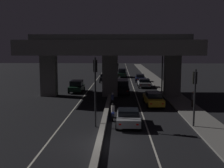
{
  "coord_description": "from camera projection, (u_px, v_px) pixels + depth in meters",
  "views": [
    {
      "loc": [
        1.33,
        -16.32,
        6.14
      ],
      "look_at": [
        0.12,
        22.24,
        1.02
      ],
      "focal_mm": 42.0,
      "sensor_mm": 36.0,
      "label": 1
    }
  ],
  "objects": [
    {
      "name": "car_black_third",
      "position": [
        122.0,
        86.0,
        36.5
      ],
      "size": [
        2.06,
        4.72,
        1.94
      ],
      "rotation": [
        0.0,
        0.0,
        1.58
      ],
      "color": "black",
      "rests_on": "ground_plane"
    },
    {
      "name": "motorcycle_blue_filtering_near",
      "position": [
        113.0,
        113.0,
        22.98
      ],
      "size": [
        0.32,
        1.92,
        1.48
      ],
      "rotation": [
        0.0,
        0.0,
        1.57
      ],
      "color": "black",
      "rests_on": "ground_plane"
    },
    {
      "name": "traffic_light_left_of_median",
      "position": [
        95.0,
        80.0,
        20.46
      ],
      "size": [
        0.3,
        0.49,
        5.54
      ],
      "color": "black",
      "rests_on": "ground_plane"
    },
    {
      "name": "car_dark_blue_fifth",
      "position": [
        140.0,
        78.0,
        49.8
      ],
      "size": [
        1.93,
        4.53,
        1.45
      ],
      "rotation": [
        0.0,
        0.0,
        1.54
      ],
      "color": "#141938",
      "rests_on": "ground_plane"
    },
    {
      "name": "car_dark_red_fourth_oncoming",
      "position": [
        109.0,
        68.0,
        75.26
      ],
      "size": [
        2.02,
        4.59,
        1.79
      ],
      "rotation": [
        0.0,
        0.0,
        -1.54
      ],
      "color": "#591414",
      "rests_on": "ground_plane"
    },
    {
      "name": "car_dark_green_sixth",
      "position": [
        122.0,
        73.0,
        58.2
      ],
      "size": [
        2.1,
        4.26,
        1.89
      ],
      "rotation": [
        0.0,
        0.0,
        1.52
      ],
      "color": "black",
      "rests_on": "ground_plane"
    },
    {
      "name": "car_silver_third_oncoming",
      "position": [
        107.0,
        72.0,
        62.37
      ],
      "size": [
        2.03,
        4.11,
        1.59
      ],
      "rotation": [
        0.0,
        0.0,
        -1.52
      ],
      "color": "gray",
      "rests_on": "ground_plane"
    },
    {
      "name": "sidewalk_right",
      "position": [
        161.0,
        85.0,
        44.5
      ],
      "size": [
        2.66,
        126.0,
        0.14
      ],
      "primitive_type": "cube",
      "color": "slate",
      "rests_on": "ground_plane"
    },
    {
      "name": "car_black_second_oncoming",
      "position": [
        104.0,
        78.0,
        49.43
      ],
      "size": [
        1.97,
        4.08,
        1.5
      ],
      "rotation": [
        0.0,
        0.0,
        -1.52
      ],
      "color": "black",
      "rests_on": "ground_plane"
    },
    {
      "name": "car_taxi_yellow_second",
      "position": [
        153.0,
        99.0,
        28.63
      ],
      "size": [
        2.01,
        4.73,
        1.53
      ],
      "rotation": [
        0.0,
        0.0,
        1.62
      ],
      "color": "gold",
      "rests_on": "ground_plane"
    },
    {
      "name": "ground_plane",
      "position": [
        99.0,
        144.0,
        17.02
      ],
      "size": [
        200.0,
        200.0,
        0.0
      ],
      "primitive_type": "plane",
      "color": "black"
    },
    {
      "name": "car_dark_green_lead_oncoming",
      "position": [
        77.0,
        86.0,
        37.71
      ],
      "size": [
        2.01,
        4.02,
        1.7
      ],
      "rotation": [
        0.0,
        0.0,
        -1.57
      ],
      "color": "black",
      "rests_on": "ground_plane"
    },
    {
      "name": "traffic_light_right_of_median",
      "position": [
        195.0,
        88.0,
        20.31
      ],
      "size": [
        0.3,
        0.49,
        4.63
      ],
      "color": "black",
      "rests_on": "ground_plane"
    },
    {
      "name": "motorcycle_black_filtering_mid",
      "position": [
        113.0,
        100.0,
        28.76
      ],
      "size": [
        0.34,
        1.9,
        1.43
      ],
      "rotation": [
        0.0,
        0.0,
        1.5
      ],
      "color": "black",
      "rests_on": "ground_plane"
    },
    {
      "name": "lane_line_right_inner",
      "position": [
        131.0,
        81.0,
        51.59
      ],
      "size": [
        0.12,
        126.0,
        0.0
      ],
      "primitive_type": "cube",
      "color": "beige",
      "rests_on": "ground_plane"
    },
    {
      "name": "lane_line_left_inner",
      "position": [
        96.0,
        81.0,
        51.81
      ],
      "size": [
        0.12,
        126.0,
        0.0
      ],
      "primitive_type": "cube",
      "color": "beige",
      "rests_on": "ground_plane"
    },
    {
      "name": "median_divider",
      "position": [
        113.0,
        80.0,
        51.68
      ],
      "size": [
        0.43,
        126.0,
        0.34
      ],
      "primitive_type": "cube",
      "color": "gray",
      "rests_on": "ground_plane"
    },
    {
      "name": "car_silver_fourth",
      "position": [
        144.0,
        83.0,
        42.52
      ],
      "size": [
        2.06,
        3.97,
        1.42
      ],
      "rotation": [
        0.0,
        0.0,
        1.56
      ],
      "color": "gray",
      "rests_on": "ground_plane"
    },
    {
      "name": "pedestrian_on_sidewalk",
      "position": [
        193.0,
        99.0,
        27.44
      ],
      "size": [
        0.36,
        0.36,
        1.64
      ],
      "color": "#2D261E",
      "rests_on": "sidewalk_right"
    },
    {
      "name": "elevated_overpass",
      "position": [
        110.0,
        51.0,
        33.97
      ],
      "size": [
        21.28,
        11.51,
        8.08
      ],
      "color": "slate",
      "rests_on": "ground_plane"
    },
    {
      "name": "car_silver_lead",
      "position": [
        128.0,
        117.0,
        21.18
      ],
      "size": [
        2.02,
        3.96,
        1.35
      ],
      "rotation": [
        0.0,
        0.0,
        1.56
      ],
      "color": "gray",
      "rests_on": "ground_plane"
    },
    {
      "name": "motorcycle_white_filtering_far",
      "position": [
        114.0,
        90.0,
        36.26
      ],
      "size": [
        0.32,
        1.9,
        1.43
      ],
      "rotation": [
        0.0,
        0.0,
        1.56
      ],
      "color": "black",
      "rests_on": "ground_plane"
    },
    {
      "name": "street_lamp",
      "position": [
        160.0,
        62.0,
        36.71
      ],
      "size": [
        2.15,
        0.32,
        7.25
      ],
      "color": "#2D2D30",
      "rests_on": "ground_plane"
    }
  ]
}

